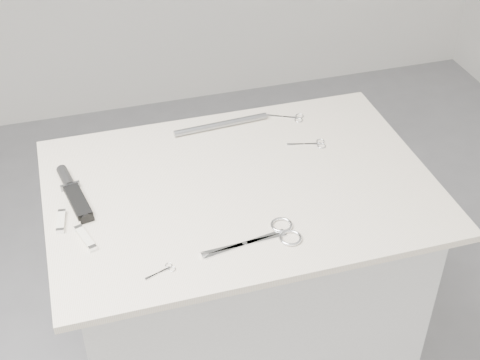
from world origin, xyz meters
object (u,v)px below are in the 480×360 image
object	(u,v)px
pocket_knife_b	(61,221)
pocket_knife_a	(85,238)
embroidery_scissors_a	(313,144)
large_shears	(271,236)
sheathed_knife	(72,190)
tiny_scissors	(164,271)
metal_rail	(221,125)
plinth	(240,307)
embroidery_scissors_b	(291,117)

from	to	relation	value
pocket_knife_b	pocket_knife_a	bearing A→B (deg)	-138.75
embroidery_scissors_a	pocket_knife_a	bearing A→B (deg)	-147.43
large_shears	sheathed_knife	bearing A→B (deg)	138.99
embroidery_scissors_a	pocket_knife_b	distance (m)	0.72
embroidery_scissors_a	tiny_scissors	distance (m)	0.62
embroidery_scissors_a	sheathed_knife	distance (m)	0.67
tiny_scissors	metal_rail	xyz separation A→B (m)	(0.27, 0.53, 0.01)
embroidery_scissors_a	pocket_knife_a	world-z (taller)	pocket_knife_a
embroidery_scissors_a	tiny_scissors	bearing A→B (deg)	-129.33
sheathed_knife	pocket_knife_a	world-z (taller)	sheathed_knife
pocket_knife_b	plinth	bearing A→B (deg)	-78.91
embroidery_scissors_b	pocket_knife_a	size ratio (longest dim) A/B	1.15
large_shears	tiny_scissors	xyz separation A→B (m)	(-0.27, -0.04, -0.00)
embroidery_scissors_b	sheathed_knife	world-z (taller)	sheathed_knife
tiny_scissors	metal_rail	world-z (taller)	metal_rail
plinth	pocket_knife_a	distance (m)	0.64
plinth	sheathed_knife	distance (m)	0.64
tiny_scissors	plinth	bearing A→B (deg)	25.77
large_shears	embroidery_scissors_a	xyz separation A→B (m)	(0.23, 0.33, -0.00)
pocket_knife_b	sheathed_knife	bearing A→B (deg)	-10.10
large_shears	metal_rail	xyz separation A→B (m)	(0.01, 0.49, 0.01)
tiny_scissors	pocket_knife_a	world-z (taller)	pocket_knife_a
sheathed_knife	embroidery_scissors_a	bearing A→B (deg)	-98.34
sheathed_knife	large_shears	bearing A→B (deg)	-135.67
plinth	embroidery_scissors_b	size ratio (longest dim) A/B	8.22
embroidery_scissors_b	sheathed_knife	xyz separation A→B (m)	(-0.66, -0.18, 0.01)
plinth	metal_rail	bearing A→B (deg)	85.53
tiny_scissors	pocket_knife_b	size ratio (longest dim) A/B	0.89
sheathed_knife	embroidery_scissors_b	bearing A→B (deg)	-85.75
embroidery_scissors_b	pocket_knife_b	distance (m)	0.75
sheathed_knife	pocket_knife_a	bearing A→B (deg)	173.09
embroidery_scissors_a	metal_rail	xyz separation A→B (m)	(-0.23, 0.16, 0.01)
tiny_scissors	pocket_knife_b	world-z (taller)	pocket_knife_b
embroidery_scissors_b	tiny_scissors	bearing A→B (deg)	-107.19
embroidery_scissors_b	pocket_knife_b	xyz separation A→B (m)	(-0.70, -0.29, 0.00)
metal_rail	large_shears	bearing A→B (deg)	-90.96
embroidery_scissors_b	pocket_knife_a	xyz separation A→B (m)	(-0.65, -0.37, 0.00)
pocket_knife_a	tiny_scissors	bearing A→B (deg)	-151.67
plinth	embroidery_scissors_b	world-z (taller)	embroidery_scissors_b
tiny_scissors	sheathed_knife	size ratio (longest dim) A/B	0.33
embroidery_scissors_b	pocket_knife_b	size ratio (longest dim) A/B	1.35
tiny_scissors	pocket_knife_b	bearing A→B (deg)	112.73
embroidery_scissors_a	sheathed_knife	size ratio (longest dim) A/B	0.49
plinth	tiny_scissors	distance (m)	0.59
plinth	tiny_scissors	size ratio (longest dim) A/B	12.40
plinth	embroidery_scissors_a	xyz separation A→B (m)	(0.25, 0.12, 0.47)
embroidery_scissors_a	metal_rail	size ratio (longest dim) A/B	0.39
pocket_knife_a	metal_rail	bearing A→B (deg)	-66.11
large_shears	metal_rail	world-z (taller)	metal_rail
large_shears	metal_rail	bearing A→B (deg)	82.69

